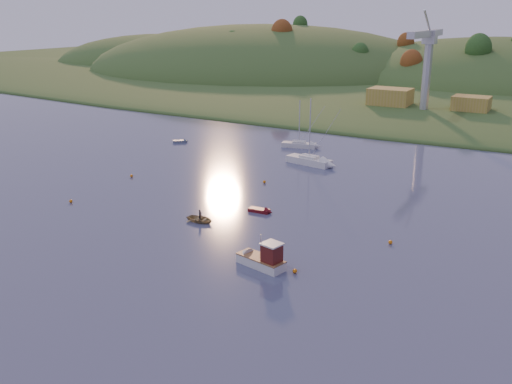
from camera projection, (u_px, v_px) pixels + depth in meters
The scene contains 23 objects.
ground at pixel (58, 326), 51.22m from camera, with size 500.00×500.00×0.00m, color #363B59.
far_shore at pixel (484, 79), 241.28m from camera, with size 620.00×220.00×1.50m, color #30471C.
shore_slope at pixel (451, 98), 187.57m from camera, with size 640.00×150.00×7.00m, color #30471C.
hill_left_far at pixel (164, 65), 304.96m from camera, with size 120.00×100.00×32.00m, color #30471C.
hill_left at pixel (265, 74), 259.28m from camera, with size 170.00×140.00×44.00m, color #30471C.
hill_center at pixel (503, 85), 220.00m from camera, with size 140.00×120.00×36.00m, color #30471C.
hillside_trees at pixel (463, 91), 204.09m from camera, with size 280.00×50.00×32.00m, color #234A1A, non-canonical shape.
wharf at pixel (436, 115), 149.29m from camera, with size 42.00×16.00×2.40m, color slate.
shed_west at pixel (390, 97), 155.22m from camera, with size 11.00×8.00×4.80m, color #A79037.
shed_east at pixel (471, 104), 146.18m from camera, with size 9.00×7.00×4.00m, color #A79037.
dock_crane at pixel (427, 53), 142.92m from camera, with size 3.20×28.00×20.30m.
fishing_boat at pixel (258, 257), 63.25m from camera, with size 7.03×3.55×4.30m.
sailboat_near at pixel (299, 144), 118.64m from camera, with size 7.40×3.67×9.85m.
sailboat_far at pixel (309, 160), 105.50m from camera, with size 9.16×4.19×12.26m.
canoe at pixel (200, 219), 76.54m from camera, with size 2.77×3.88×0.80m, color #A08C58.
paddler at pixel (200, 217), 76.43m from camera, with size 0.54×0.36×1.49m, color black.
red_tender at pixel (264, 211), 80.09m from camera, with size 3.62×1.42×1.21m.
grey_dinghy at pixel (183, 141), 123.32m from camera, with size 3.28×3.11×1.23m.
buoy_0 at pixel (295, 271), 61.56m from camera, with size 0.50×0.50×0.50m, color orange.
buoy_1 at pixel (390, 242), 69.27m from camera, with size 0.50×0.50×0.50m, color orange.
buoy_2 at pixel (132, 176), 97.32m from camera, with size 0.50×0.50×0.50m, color orange.
buoy_3 at pixel (264, 182), 93.88m from camera, with size 0.50×0.50×0.50m, color orange.
buoy_4 at pixel (71, 201), 84.26m from camera, with size 0.50×0.50×0.50m, color orange.
Camera 1 is at (38.00, -30.27, 26.97)m, focal length 40.00 mm.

